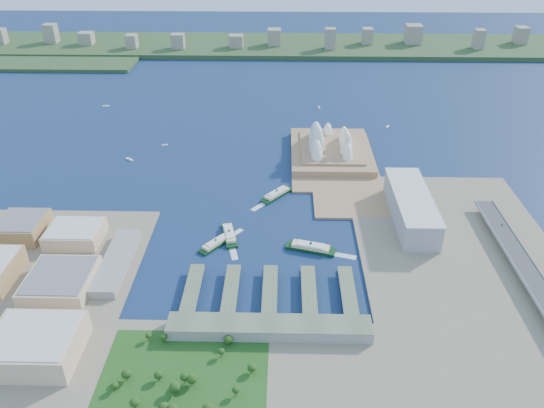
{
  "coord_description": "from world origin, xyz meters",
  "views": [
    {
      "loc": [
        26.74,
        -519.19,
        377.23
      ],
      "look_at": [
        12.4,
        88.68,
        18.0
      ],
      "focal_mm": 35.0,
      "sensor_mm": 36.0,
      "label": 1
    }
  ],
  "objects_px": {
    "toaster_building": "(411,207)",
    "ferry_b": "(277,193)",
    "car_c": "(503,225)",
    "ferry_c": "(216,242)",
    "ferry_d": "(311,246)",
    "opera_house": "(332,138)",
    "ferry_a": "(229,233)"
  },
  "relations": [
    {
      "from": "ferry_b",
      "to": "ferry_d",
      "type": "distance_m",
      "value": 138.62
    },
    {
      "from": "ferry_b",
      "to": "ferry_a",
      "type": "bearing_deg",
      "value": -79.87
    },
    {
      "from": "ferry_c",
      "to": "ferry_b",
      "type": "bearing_deg",
      "value": -82.15
    },
    {
      "from": "ferry_a",
      "to": "car_c",
      "type": "relative_size",
      "value": 13.6
    },
    {
      "from": "ferry_d",
      "to": "car_c",
      "type": "xyz_separation_m",
      "value": [
        242.69,
        38.0,
        9.69
      ]
    },
    {
      "from": "ferry_a",
      "to": "toaster_building",
      "type": "bearing_deg",
      "value": -2.83
    },
    {
      "from": "ferry_c",
      "to": "car_c",
      "type": "distance_m",
      "value": 360.53
    },
    {
      "from": "ferry_c",
      "to": "ferry_a",
      "type": "bearing_deg",
      "value": -87.79
    },
    {
      "from": "ferry_c",
      "to": "ferry_d",
      "type": "distance_m",
      "value": 116.55
    },
    {
      "from": "opera_house",
      "to": "car_c",
      "type": "xyz_separation_m",
      "value": [
        199.0,
        -232.02,
        -16.56
      ]
    },
    {
      "from": "ferry_c",
      "to": "car_c",
      "type": "bearing_deg",
      "value": -136.82
    },
    {
      "from": "toaster_building",
      "to": "car_c",
      "type": "height_order",
      "value": "toaster_building"
    },
    {
      "from": "opera_house",
      "to": "ferry_b",
      "type": "xyz_separation_m",
      "value": [
        -86.87,
        -138.31,
        -26.65
      ]
    },
    {
      "from": "ferry_a",
      "to": "car_c",
      "type": "height_order",
      "value": "car_c"
    },
    {
      "from": "opera_house",
      "to": "ferry_c",
      "type": "bearing_deg",
      "value": -121.31
    },
    {
      "from": "toaster_building",
      "to": "ferry_c",
      "type": "xyz_separation_m",
      "value": [
        -250.03,
        -63.1,
        -15.7
      ]
    },
    {
      "from": "toaster_building",
      "to": "ferry_c",
      "type": "bearing_deg",
      "value": -165.84
    },
    {
      "from": "toaster_building",
      "to": "ferry_a",
      "type": "height_order",
      "value": "toaster_building"
    },
    {
      "from": "toaster_building",
      "to": "ferry_a",
      "type": "xyz_separation_m",
      "value": [
        -235.53,
        -43.17,
        -15.31
      ]
    },
    {
      "from": "opera_house",
      "to": "ferry_c",
      "type": "relative_size",
      "value": 3.54
    },
    {
      "from": "opera_house",
      "to": "ferry_b",
      "type": "height_order",
      "value": "opera_house"
    },
    {
      "from": "toaster_building",
      "to": "car_c",
      "type": "relative_size",
      "value": 38.35
    },
    {
      "from": "opera_house",
      "to": "car_c",
      "type": "bearing_deg",
      "value": -49.38
    },
    {
      "from": "ferry_a",
      "to": "ferry_b",
      "type": "xyz_separation_m",
      "value": [
        58.66,
        104.86,
        0.16
      ]
    },
    {
      "from": "opera_house",
      "to": "ferry_b",
      "type": "relative_size",
      "value": 3.18
    },
    {
      "from": "opera_house",
      "to": "ferry_b",
      "type": "bearing_deg",
      "value": -122.13
    },
    {
      "from": "toaster_building",
      "to": "car_c",
      "type": "bearing_deg",
      "value": -16.37
    },
    {
      "from": "ferry_b",
      "to": "ferry_c",
      "type": "distance_m",
      "value": 144.66
    },
    {
      "from": "toaster_building",
      "to": "ferry_b",
      "type": "bearing_deg",
      "value": 160.77
    },
    {
      "from": "opera_house",
      "to": "toaster_building",
      "type": "relative_size",
      "value": 1.16
    },
    {
      "from": "ferry_d",
      "to": "car_c",
      "type": "bearing_deg",
      "value": -65.51
    },
    {
      "from": "ferry_b",
      "to": "car_c",
      "type": "distance_m",
      "value": 301.01
    }
  ]
}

